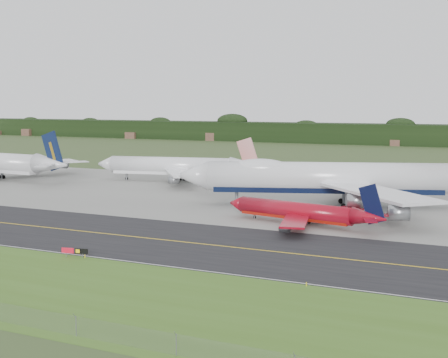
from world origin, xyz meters
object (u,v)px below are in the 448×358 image
jet_ba_747 (339,178)px  jet_star_tail (179,167)px  jet_red_737 (303,212)px  taxiway_sign (75,251)px

jet_ba_747 → jet_star_tail: jet_ba_747 is taller
jet_ba_747 → jet_red_737: size_ratio=2.16×
jet_ba_747 → taxiway_sign: jet_ba_747 is taller
jet_star_tail → jet_red_737: bearing=-41.9°
jet_red_737 → taxiway_sign: jet_red_737 is taller
jet_star_tail → taxiway_sign: (31.60, -91.08, -3.66)m
jet_star_tail → taxiway_sign: bearing=-70.9°
jet_star_tail → taxiway_sign: size_ratio=12.20×
jet_ba_747 → jet_red_737: 25.85m
jet_ba_747 → taxiway_sign: size_ratio=17.45×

